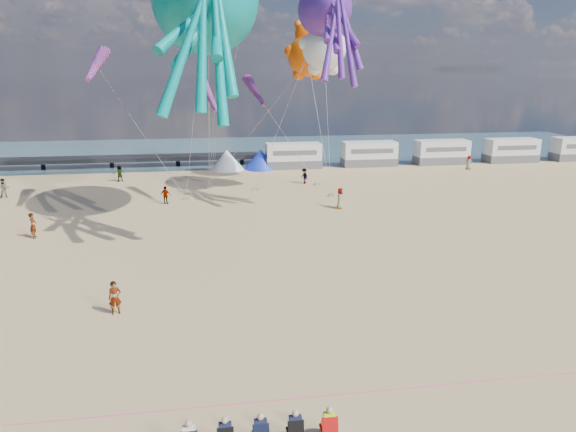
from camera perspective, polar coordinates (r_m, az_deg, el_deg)
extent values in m
plane|color=tan|center=(24.20, 1.60, -12.58)|extent=(120.00, 120.00, 0.00)
plane|color=#345663|center=(76.88, -5.66, 7.27)|extent=(120.00, 120.00, 0.00)
cube|color=black|center=(70.07, -28.76, 5.35)|extent=(60.00, 3.00, 0.50)
cube|color=silver|center=(62.52, 0.60, 6.72)|extent=(6.60, 2.50, 3.00)
cube|color=silver|center=(64.69, 8.99, 6.84)|extent=(6.60, 2.50, 3.00)
cube|color=silver|center=(68.13, 16.70, 6.82)|extent=(6.60, 2.50, 3.00)
cube|color=silver|center=(72.66, 23.55, 6.71)|extent=(6.60, 2.50, 3.00)
cone|color=white|center=(61.82, -6.79, 6.22)|extent=(4.00, 4.00, 2.40)
cone|color=#1933CC|center=(62.06, -3.08, 6.35)|extent=(4.00, 4.00, 2.40)
cylinder|color=#F2338C|center=(20.03, 4.26, -19.28)|extent=(34.00, 0.03, 0.03)
imported|color=tan|center=(26.70, -18.68, -8.60)|extent=(0.69, 0.53, 1.69)
imported|color=#7F6659|center=(65.27, 19.44, 5.62)|extent=(0.72, 0.71, 1.68)
imported|color=#7F6659|center=(54.61, -29.02, 2.71)|extent=(1.03, 0.83, 1.82)
imported|color=#7F6659|center=(53.95, 1.82, 4.47)|extent=(0.88, 0.96, 1.60)
imported|color=#7F6659|center=(46.92, -13.44, 2.27)|extent=(1.17, 0.90, 1.59)
imported|color=#7F6659|center=(57.86, -18.21, 4.51)|extent=(1.07, 0.86, 1.70)
imported|color=#7F6659|center=(40.60, -26.47, -0.95)|extent=(0.66, 1.73, 1.83)
imported|color=#7F6659|center=(44.30, 5.83, 1.97)|extent=(0.69, 0.78, 1.80)
cube|color=gray|center=(48.16, -11.27, 1.91)|extent=(0.50, 0.35, 0.22)
cube|color=gray|center=(50.94, -3.66, 2.96)|extent=(0.50, 0.35, 0.22)
cube|color=gray|center=(48.73, 4.81, 2.33)|extent=(0.50, 0.35, 0.22)
cube|color=gray|center=(53.48, 3.27, 3.59)|extent=(0.50, 0.35, 0.22)
cube|color=gray|center=(52.78, -8.76, 3.26)|extent=(0.50, 0.35, 0.22)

